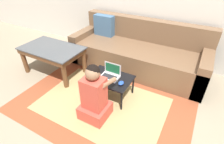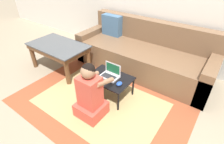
% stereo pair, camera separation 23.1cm
% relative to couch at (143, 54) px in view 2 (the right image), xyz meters
% --- Properties ---
extents(ground_plane, '(16.00, 16.00, 0.00)m').
position_rel_couch_xyz_m(ground_plane, '(-0.03, -1.10, -0.27)').
color(ground_plane, gray).
extents(area_rug, '(2.25, 1.50, 0.01)m').
position_rel_couch_xyz_m(area_rug, '(-0.03, -1.09, -0.27)').
color(area_rug, '#9E4C2D').
rests_on(area_rug, ground_plane).
extents(couch, '(2.21, 0.82, 0.78)m').
position_rel_couch_xyz_m(couch, '(0.00, 0.00, 0.00)').
color(couch, brown).
rests_on(couch, ground_plane).
extents(coffee_table, '(0.96, 0.57, 0.45)m').
position_rel_couch_xyz_m(coffee_table, '(-1.11, -0.81, 0.10)').
color(coffee_table, '#4C5156').
rests_on(coffee_table, ground_plane).
extents(laptop_desk, '(0.58, 0.41, 0.30)m').
position_rel_couch_xyz_m(laptop_desk, '(-0.03, -0.88, -0.01)').
color(laptop_desk, black).
rests_on(laptop_desk, ground_plane).
extents(laptop, '(0.24, 0.17, 0.18)m').
position_rel_couch_xyz_m(laptop, '(-0.04, -0.86, 0.06)').
color(laptop, silver).
rests_on(laptop, laptop_desk).
extents(computer_mouse, '(0.07, 0.09, 0.04)m').
position_rel_couch_xyz_m(computer_mouse, '(0.16, -0.94, 0.04)').
color(computer_mouse, '#234CB2').
rests_on(computer_mouse, laptop_desk).
extents(person_seated, '(0.32, 0.44, 0.72)m').
position_rel_couch_xyz_m(person_seated, '(0.00, -1.30, 0.03)').
color(person_seated, '#CC4C3D').
rests_on(person_seated, ground_plane).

